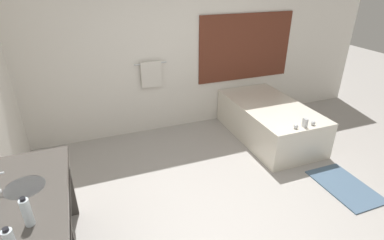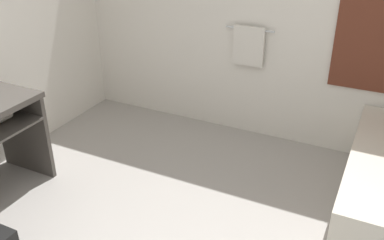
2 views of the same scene
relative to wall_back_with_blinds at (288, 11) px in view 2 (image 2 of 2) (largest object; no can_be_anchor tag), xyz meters
The scene contains 1 object.
wall_back_with_blinds is the anchor object (origin of this frame).
Camera 2 is at (1.01, -1.82, 2.27)m, focal length 40.00 mm.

